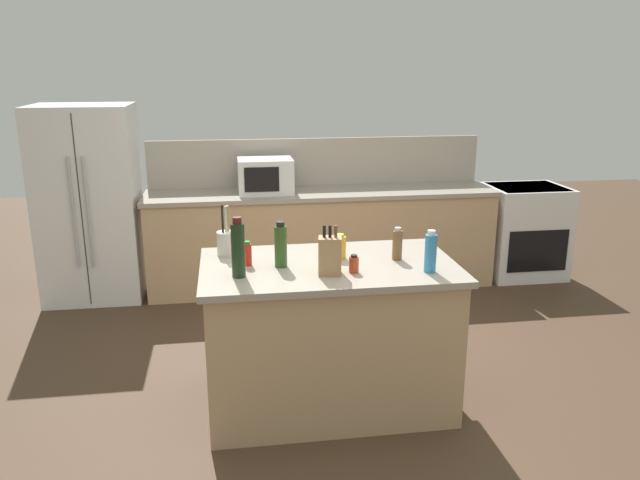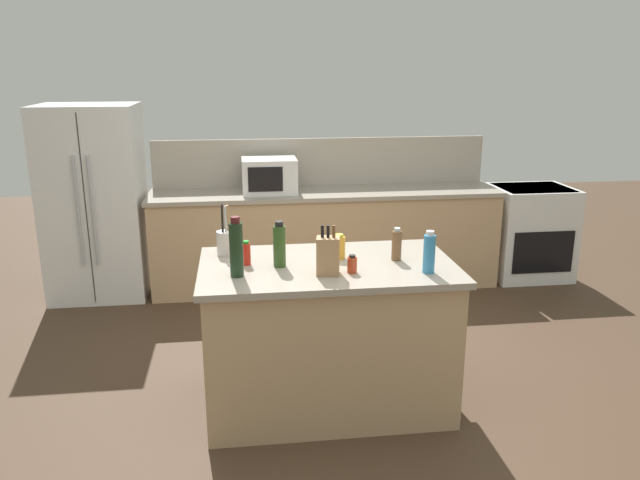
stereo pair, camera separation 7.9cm
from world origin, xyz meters
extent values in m
plane|color=#473323|center=(0.00, 0.00, 0.00)|extent=(14.00, 14.00, 0.00)
cube|color=tan|center=(0.30, 2.20, 0.45)|extent=(3.28, 0.62, 0.90)
cube|color=#9E9384|center=(0.30, 2.20, 0.92)|extent=(3.32, 0.66, 0.04)
cube|color=#B2A899|center=(0.30, 2.52, 1.17)|extent=(3.28, 0.03, 0.46)
cube|color=tan|center=(0.00, 0.00, 0.45)|extent=(1.48, 0.84, 0.90)
cube|color=#9E9384|center=(0.00, 0.00, 0.92)|extent=(1.54, 0.90, 0.04)
cube|color=white|center=(-1.83, 2.25, 0.88)|extent=(0.86, 0.72, 1.76)
cube|color=#2D2D2D|center=(-1.83, 1.89, 0.88)|extent=(0.01, 0.00, 1.67)
cylinder|color=#ADB2B7|center=(-1.89, 1.87, 0.88)|extent=(0.02, 0.02, 0.97)
cylinder|color=#ADB2B7|center=(-1.77, 1.87, 0.88)|extent=(0.02, 0.02, 0.97)
cube|color=white|center=(2.38, 2.20, 0.46)|extent=(0.76, 0.64, 0.92)
cube|color=black|center=(2.38, 1.88, 0.35)|extent=(0.61, 0.01, 0.41)
cube|color=black|center=(2.38, 2.20, 0.91)|extent=(0.68, 0.58, 0.02)
cube|color=white|center=(-0.23, 2.20, 1.10)|extent=(0.50, 0.38, 0.32)
cube|color=black|center=(-0.28, 2.01, 1.10)|extent=(0.31, 0.01, 0.22)
cube|color=#A87C54|center=(-0.03, -0.19, 1.05)|extent=(0.15, 0.12, 0.22)
cylinder|color=black|center=(-0.06, -0.19, 1.20)|extent=(0.02, 0.02, 0.07)
cylinder|color=black|center=(-0.03, -0.19, 1.20)|extent=(0.02, 0.02, 0.07)
cylinder|color=brown|center=(0.01, -0.20, 1.20)|extent=(0.02, 0.02, 0.07)
cylinder|color=beige|center=(-0.61, 0.28, 1.02)|extent=(0.12, 0.12, 0.15)
cylinder|color=olive|center=(-0.59, 0.29, 1.17)|extent=(0.01, 0.05, 0.18)
cylinder|color=black|center=(-0.63, 0.28, 1.17)|extent=(0.01, 0.05, 0.18)
cylinder|color=#B2B2B7|center=(-0.61, 0.26, 1.17)|extent=(0.01, 0.03, 0.18)
cylinder|color=gold|center=(0.09, 0.10, 1.01)|extent=(0.08, 0.08, 0.14)
cylinder|color=gold|center=(0.09, 0.10, 1.09)|extent=(0.05, 0.05, 0.02)
cylinder|color=#2D4C1E|center=(-0.29, -0.01, 1.06)|extent=(0.07, 0.07, 0.25)
cylinder|color=black|center=(-0.29, -0.01, 1.20)|extent=(0.05, 0.05, 0.03)
cylinder|color=brown|center=(0.43, 0.02, 1.03)|extent=(0.06, 0.06, 0.18)
cylinder|color=#B2B2B7|center=(0.43, 0.02, 1.13)|extent=(0.04, 0.04, 0.02)
cylinder|color=#B73D1E|center=(0.12, -0.18, 0.99)|extent=(0.06, 0.06, 0.09)
cylinder|color=black|center=(0.12, -0.18, 1.04)|extent=(0.04, 0.04, 0.02)
cylinder|color=#3384BC|center=(0.56, -0.24, 1.05)|extent=(0.07, 0.07, 0.22)
cylinder|color=white|center=(0.56, -0.24, 1.18)|extent=(0.04, 0.04, 0.03)
cylinder|color=black|center=(-0.54, -0.16, 1.10)|extent=(0.08, 0.08, 0.31)
cylinder|color=#4C1919|center=(-0.54, -0.16, 1.27)|extent=(0.05, 0.05, 0.04)
cylinder|color=red|center=(-0.49, 0.05, 1.01)|extent=(0.05, 0.05, 0.13)
cylinder|color=green|center=(-0.49, 0.05, 1.08)|extent=(0.03, 0.03, 0.02)
camera|label=1|loc=(-0.59, -3.53, 2.11)|focal=35.00mm
camera|label=2|loc=(-0.51, -3.54, 2.11)|focal=35.00mm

